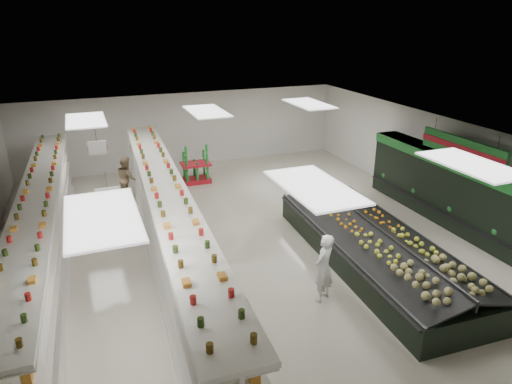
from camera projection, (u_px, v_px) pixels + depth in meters
name	position (u px, v px, depth m)	size (l,w,h in m)	color
floor	(246.00, 242.00, 13.60)	(16.00, 16.00, 0.00)	beige
ceiling	(245.00, 137.00, 12.43)	(14.00, 16.00, 0.02)	white
wall_back	(184.00, 130.00, 19.97)	(14.00, 0.02, 3.20)	silver
wall_right	(441.00, 165.00, 15.36)	(0.02, 16.00, 3.20)	silver
produce_wall_case	(462.00, 191.00, 14.03)	(0.93, 8.00, 2.20)	black
aisle_sign_near	(108.00, 197.00, 9.59)	(0.52, 0.06, 0.75)	white
aisle_sign_far	(97.00, 148.00, 13.06)	(0.52, 0.06, 0.75)	white
hortifruti_banner	(462.00, 148.00, 13.42)	(0.12, 3.20, 0.95)	#1D6D28
gondola_left	(45.00, 238.00, 11.61)	(1.28, 12.65, 2.19)	white
gondola_center	(168.00, 230.00, 11.88)	(1.64, 13.51, 2.34)	white
produce_island	(375.00, 246.00, 12.28)	(2.97, 7.38, 1.09)	black
soda_endcap	(196.00, 166.00, 18.14)	(1.15, 0.80, 1.46)	#A5121F
shopper_main	(324.00, 268.00, 10.56)	(0.62, 0.40, 1.69)	white
shopper_background	(127.00, 178.00, 16.46)	(0.78, 0.48, 1.61)	#9A8B5E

